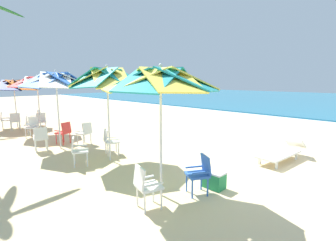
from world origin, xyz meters
name	(u,v)px	position (x,y,z in m)	size (l,w,h in m)	color
ground_plane	(273,168)	(0.00, 0.00, 0.00)	(80.00, 80.00, 0.00)	beige
beach_umbrella_0	(161,81)	(-1.03, -3.37, 2.46)	(2.42, 2.42, 2.80)	silver
plastic_chair_0	(200,172)	(-0.49, -2.71, 0.50)	(0.60, 0.62, 0.87)	blue
plastic_chair_1	(146,184)	(-0.83, -3.97, 0.50)	(0.54, 0.57, 0.87)	white
beach_umbrella_1	(107,79)	(-3.87, -2.86, 2.51)	(2.38, 2.38, 2.91)	silver
plastic_chair_2	(78,149)	(-4.11, -3.77, 0.50)	(0.60, 0.61, 0.87)	white
plastic_chair_3	(110,140)	(-4.40, -2.52, 0.50)	(0.57, 0.59, 0.87)	white
beach_umbrella_2	(56,81)	(-6.40, -3.36, 2.45)	(2.47, 2.47, 2.82)	silver
plastic_chair_4	(85,132)	(-6.25, -2.46, 0.50)	(0.56, 0.54, 0.87)	white
plastic_chair_5	(64,131)	(-6.90, -3.00, 0.50)	(0.59, 0.56, 0.87)	red
plastic_chair_6	(41,137)	(-6.46, -4.00, 0.50)	(0.55, 0.52, 0.87)	white
beach_umbrella_3	(37,83)	(-9.52, -2.99, 2.36)	(2.35, 2.35, 2.70)	silver
plastic_chair_7	(32,126)	(-9.09, -3.47, 0.50)	(0.63, 0.63, 0.87)	white
plastic_chair_8	(30,123)	(-9.95, -3.30, 0.50)	(0.56, 0.58, 0.87)	white
plastic_chair_9	(41,121)	(-10.28, -2.70, 0.50)	(0.58, 0.56, 0.87)	white
beach_umbrella_4	(14,85)	(-12.09, -3.30, 2.19)	(2.58, 2.58, 2.54)	silver
plastic_chair_10	(37,116)	(-11.95, -2.36, 0.50)	(0.62, 0.63, 0.87)	white
plastic_chair_11	(4,119)	(-12.17, -3.84, 0.50)	(0.53, 0.56, 0.87)	white
plastic_chair_12	(15,120)	(-11.35, -3.56, 0.50)	(0.53, 0.51, 0.87)	white
sun_lounger_1	(282,152)	(-0.09, 0.89, 0.28)	(0.80, 2.19, 0.62)	white
cooler_box	(214,179)	(-0.44, -2.24, 0.20)	(0.50, 0.34, 0.40)	#238C4C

